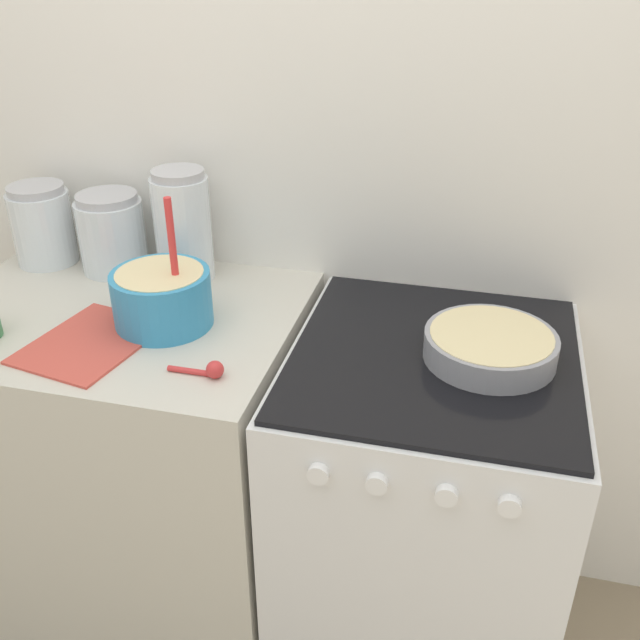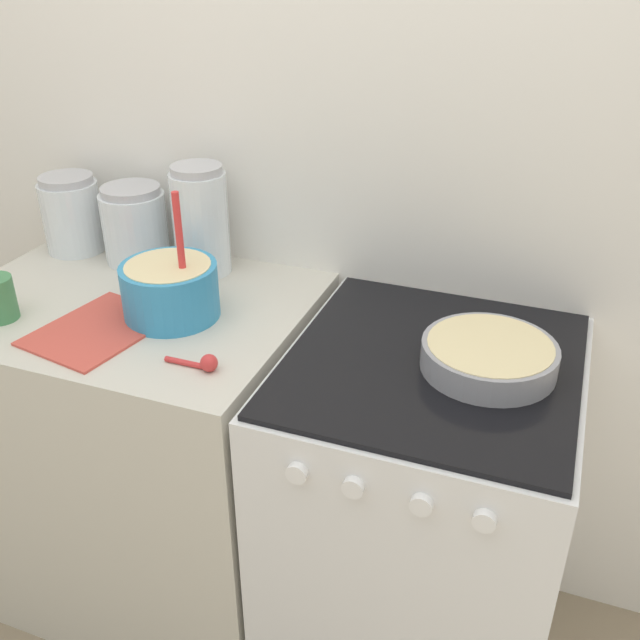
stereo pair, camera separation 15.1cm
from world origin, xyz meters
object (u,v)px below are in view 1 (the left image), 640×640
baking_pan (490,346)px  storage_jar_right (183,233)px  mixing_bowl (162,295)px  storage_jar_middle (113,238)px  storage_jar_left (43,230)px  stove (420,513)px

baking_pan → storage_jar_right: size_ratio=0.97×
mixing_bowl → storage_jar_middle: mixing_bowl is taller
mixing_bowl → baking_pan: bearing=2.1°
baking_pan → storage_jar_left: 1.18m
stove → baking_pan: bearing=3.0°
stove → storage_jar_middle: 1.03m
mixing_bowl → baking_pan: (0.71, 0.03, -0.04)m
stove → storage_jar_middle: storage_jar_middle is taller
stove → baking_pan: size_ratio=3.31×
stove → baking_pan: 0.49m
stove → mixing_bowl: bearing=-178.1°
stove → storage_jar_middle: bearing=165.3°
baking_pan → storage_jar_right: bearing=164.1°
stove → baking_pan: (0.11, 0.01, 0.48)m
storage_jar_right → storage_jar_middle: bearing=180.0°
storage_jar_left → storage_jar_middle: bearing=0.0°
mixing_bowl → storage_jar_right: bearing=101.7°
baking_pan → storage_jar_middle: (-0.96, 0.22, 0.05)m
baking_pan → storage_jar_middle: bearing=167.3°
stove → storage_jar_left: 1.20m
storage_jar_left → baking_pan: bearing=-10.6°
mixing_bowl → storage_jar_middle: 0.35m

